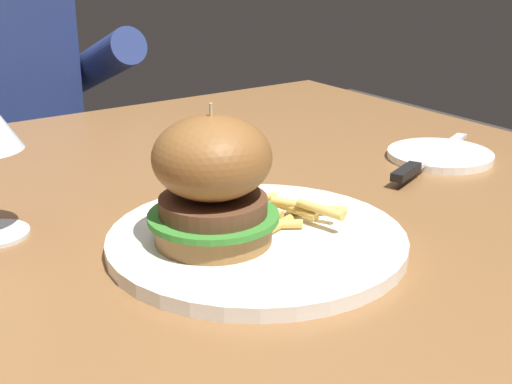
# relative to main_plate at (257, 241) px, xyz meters

# --- Properties ---
(dining_table) EXTENTS (1.18, 1.00, 0.74)m
(dining_table) POSITION_rel_main_plate_xyz_m (-0.03, 0.12, -0.09)
(dining_table) COLOR brown
(dining_table) RESTS_ON ground
(main_plate) EXTENTS (0.29, 0.29, 0.01)m
(main_plate) POSITION_rel_main_plate_xyz_m (0.00, 0.00, 0.00)
(main_plate) COLOR white
(main_plate) RESTS_ON dining_table
(burger_sandwich) EXTENTS (0.12, 0.12, 0.13)m
(burger_sandwich) POSITION_rel_main_plate_xyz_m (-0.04, 0.01, 0.07)
(burger_sandwich) COLOR #9E6B38
(burger_sandwich) RESTS_ON main_plate
(fries_pile) EXTENTS (0.12, 0.12, 0.02)m
(fries_pile) POSITION_rel_main_plate_xyz_m (0.04, 0.01, 0.02)
(fries_pile) COLOR gold
(fries_pile) RESTS_ON main_plate
(bread_plate) EXTENTS (0.14, 0.14, 0.01)m
(bread_plate) POSITION_rel_main_plate_xyz_m (0.37, 0.09, -0.00)
(bread_plate) COLOR white
(bread_plate) RESTS_ON dining_table
(table_knife) EXTENTS (0.23, 0.10, 0.01)m
(table_knife) POSITION_rel_main_plate_xyz_m (0.32, 0.07, 0.01)
(table_knife) COLOR silver
(table_knife) RESTS_ON bread_plate
(butter_dish) EXTENTS (0.07, 0.06, 0.04)m
(butter_dish) POSITION_rel_main_plate_xyz_m (0.13, 0.26, 0.00)
(butter_dish) COLOR white
(butter_dish) RESTS_ON dining_table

